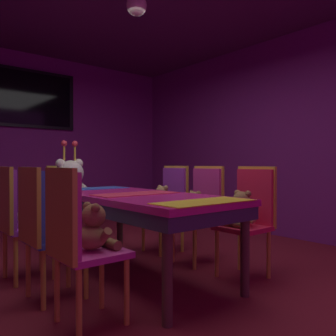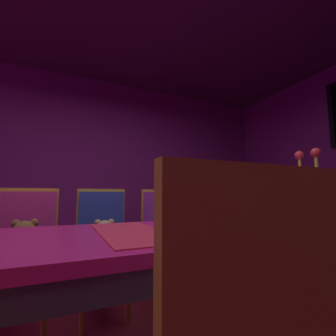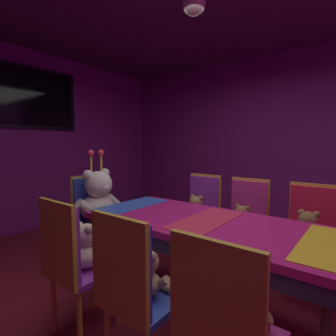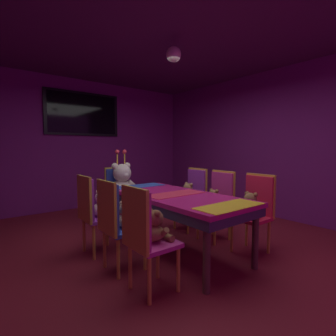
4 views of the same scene
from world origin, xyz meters
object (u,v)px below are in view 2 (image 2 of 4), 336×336
object	(u,v)px
chair_left_2	(164,230)
teddy_left_2	(171,232)
king_teddy_bear	(308,223)
chair_left_1	(102,235)
teddy_left_1	(104,240)
chair_left_0	(26,240)
throne_chair	(324,238)
teddy_left_0	(23,245)
banquet_table	(131,250)

from	to	relation	value
chair_left_2	teddy_left_2	bearing A→B (deg)	0.00
chair_left_2	king_teddy_bear	xyz separation A→B (m)	(0.87, 0.81, 0.13)
chair_left_1	teddy_left_2	xyz separation A→B (m)	(0.13, 0.58, 0.00)
chair_left_1	teddy_left_1	xyz separation A→B (m)	(0.14, 0.00, -0.02)
chair_left_0	king_teddy_bear	xyz separation A→B (m)	(0.85, 1.94, 0.13)
teddy_left_1	throne_chair	xyz separation A→B (m)	(0.71, 1.56, 0.02)
teddy_left_0	king_teddy_bear	distance (m)	2.07
chair_left_1	teddy_left_1	world-z (taller)	chair_left_1
teddy_left_1	teddy_left_2	bearing A→B (deg)	91.19
chair_left_1	chair_left_2	world-z (taller)	same
king_teddy_bear	chair_left_1	bearing A→B (deg)	-31.60
teddy_left_0	king_teddy_bear	size ratio (longest dim) A/B	0.39
banquet_table	chair_left_2	world-z (taller)	chair_left_2
chair_left_0	teddy_left_1	size ratio (longest dim) A/B	3.31
chair_left_1	teddy_left_1	size ratio (longest dim) A/B	3.31
banquet_table	teddy_left_1	xyz separation A→B (m)	(-0.71, -0.02, -0.07)
chair_left_1	chair_left_2	distance (m)	0.58
teddy_left_1	king_teddy_bear	world-z (taller)	king_teddy_bear
teddy_left_1	chair_left_2	distance (m)	0.60
chair_left_0	throne_chair	xyz separation A→B (m)	(0.85, 2.11, 0.00)
banquet_table	chair_left_1	world-z (taller)	chair_left_1
teddy_left_0	teddy_left_2	size ratio (longest dim) A/B	0.92
teddy_left_1	banquet_table	bearing A→B (deg)	1.21
chair_left_0	king_teddy_bear	world-z (taller)	king_teddy_bear
teddy_left_1	teddy_left_0	bearing A→B (deg)	-89.19
chair_left_0	teddy_left_2	bearing A→B (deg)	83.67
chair_left_2	teddy_left_2	size ratio (longest dim) A/B	2.80
throne_chair	banquet_table	bearing A→B (deg)	-0.00
chair_left_2	teddy_left_2	world-z (taller)	chair_left_2
chair_left_2	teddy_left_2	distance (m)	0.15
teddy_left_1	chair_left_2	world-z (taller)	chair_left_2
teddy_left_2	chair_left_2	bearing A→B (deg)	-180.00
throne_chair	king_teddy_bear	bearing A→B (deg)	-0.00
teddy_left_0	chair_left_2	world-z (taller)	chair_left_2
chair_left_0	teddy_left_0	size ratio (longest dim) A/B	3.06
chair_left_1	banquet_table	bearing A→B (deg)	1.01
chair_left_2	teddy_left_2	xyz separation A→B (m)	(0.15, 0.00, 0.00)
teddy_left_2	king_teddy_bear	world-z (taller)	king_teddy_bear
chair_left_0	teddy_left_1	distance (m)	0.57
teddy_left_0	king_teddy_bear	bearing A→B (deg)	70.02
chair_left_0	chair_left_1	distance (m)	0.55
teddy_left_2	chair_left_0	bearing A→B (deg)	-96.33
chair_left_0	chair_left_1	bearing A→B (deg)	90.64
chair_left_1	king_teddy_bear	size ratio (longest dim) A/B	1.19
teddy_left_1	chair_left_2	xyz separation A→B (m)	(-0.16, 0.58, 0.02)
teddy_left_1	king_teddy_bear	size ratio (longest dim) A/B	0.36
throne_chair	chair_left_1	bearing A→B (deg)	-28.79
banquet_table	throne_chair	size ratio (longest dim) A/B	2.05
throne_chair	king_teddy_bear	xyz separation A→B (m)	(0.00, -0.17, 0.13)
banquet_table	throne_chair	distance (m)	1.54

